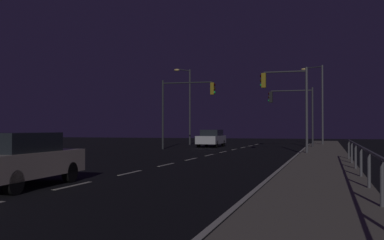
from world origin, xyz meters
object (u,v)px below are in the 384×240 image
object	(u,v)px
car	(19,159)
street_lamp_far_end	(319,97)
traffic_light_far_right	(287,94)
car_oncoming	(211,138)
traffic_light_far_center	(185,100)
traffic_light_far_left	(292,105)
street_lamp_mid_block	(188,99)

from	to	relation	value
car	street_lamp_far_end	distance (m)	36.20
car	traffic_light_far_right	distance (m)	19.77
car_oncoming	traffic_light_far_center	distance (m)	6.18
car_oncoming	traffic_light_far_left	bearing A→B (deg)	-1.45
traffic_light_far_right	street_lamp_mid_block	xyz separation A→B (m)	(-11.35, 15.00, 0.77)
street_lamp_mid_block	traffic_light_far_left	bearing A→B (deg)	-23.42
car	street_lamp_far_end	size ratio (longest dim) A/B	0.58
traffic_light_far_right	street_lamp_far_end	xyz separation A→B (m)	(1.72, 16.55, 0.87)
car_oncoming	car	bearing A→B (deg)	-86.66
car	traffic_light_far_center	xyz separation A→B (m)	(-2.55, 23.80, 3.17)
car	traffic_light_far_left	xyz separation A→B (m)	(5.57, 28.85, 2.89)
car	street_lamp_mid_block	bearing A→B (deg)	99.12
car_oncoming	street_lamp_mid_block	world-z (taller)	street_lamp_mid_block
car	traffic_light_far_left	size ratio (longest dim) A/B	0.88
traffic_light_far_left	street_lamp_mid_block	world-z (taller)	street_lamp_mid_block
car_oncoming	traffic_light_far_right	xyz separation A→B (m)	(7.65, -10.44, 3.11)
traffic_light_far_left	street_lamp_far_end	size ratio (longest dim) A/B	0.65
car	car_oncoming	xyz separation A→B (m)	(-1.69, 29.03, 0.00)
street_lamp_mid_block	car	bearing A→B (deg)	-80.88
car_oncoming	traffic_light_far_right	size ratio (longest dim) A/B	0.81
car_oncoming	traffic_light_far_left	size ratio (longest dim) A/B	0.87
car	traffic_light_far_right	xyz separation A→B (m)	(5.96, 18.60, 3.11)
street_lamp_mid_block	traffic_light_far_center	bearing A→B (deg)	-73.84
car	car_oncoming	bearing A→B (deg)	93.34
traffic_light_far_left	traffic_light_far_right	distance (m)	10.26
traffic_light_far_center	traffic_light_far_right	distance (m)	9.98
traffic_light_far_right	street_lamp_mid_block	world-z (taller)	street_lamp_mid_block
street_lamp_far_end	street_lamp_mid_block	xyz separation A→B (m)	(-13.07, -1.55, -0.10)
traffic_light_far_left	street_lamp_mid_block	bearing A→B (deg)	156.58
car_oncoming	traffic_light_far_right	world-z (taller)	traffic_light_far_right
street_lamp_mid_block	street_lamp_far_end	bearing A→B (deg)	6.77
car_oncoming	street_lamp_far_end	world-z (taller)	street_lamp_far_end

